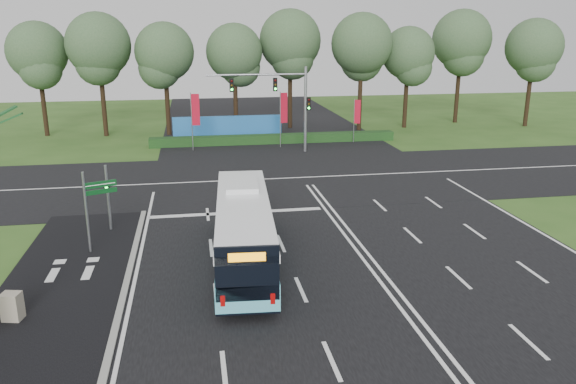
# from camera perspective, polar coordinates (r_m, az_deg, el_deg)

# --- Properties ---
(ground) EXTENTS (120.00, 120.00, 0.00)m
(ground) POSITION_cam_1_polar(r_m,az_deg,el_deg) (27.52, 6.10, -4.88)
(ground) COLOR #2F531B
(ground) RESTS_ON ground
(road_main) EXTENTS (20.00, 120.00, 0.04)m
(road_main) POSITION_cam_1_polar(r_m,az_deg,el_deg) (27.51, 6.10, -4.84)
(road_main) COLOR black
(road_main) RESTS_ON ground
(road_cross) EXTENTS (120.00, 14.00, 0.05)m
(road_cross) POSITION_cam_1_polar(r_m,az_deg,el_deg) (38.64, 1.33, 1.45)
(road_cross) COLOR black
(road_cross) RESTS_ON ground
(bike_path) EXTENTS (5.00, 18.00, 0.06)m
(bike_path) POSITION_cam_1_polar(r_m,az_deg,el_deg) (24.38, -21.68, -8.77)
(bike_path) COLOR black
(bike_path) RESTS_ON ground
(kerb_strip) EXTENTS (0.25, 18.00, 0.12)m
(kerb_strip) POSITION_cam_1_polar(r_m,az_deg,el_deg) (23.96, -16.02, -8.59)
(kerb_strip) COLOR gray
(kerb_strip) RESTS_ON ground
(city_bus) EXTENTS (2.99, 10.93, 3.10)m
(city_bus) POSITION_cam_1_polar(r_m,az_deg,el_deg) (24.25, -4.53, -3.84)
(city_bus) COLOR #59BDCF
(city_bus) RESTS_ON ground
(pedestrian_signal) EXTENTS (0.29, 0.42, 3.41)m
(pedestrian_signal) POSITION_cam_1_polar(r_m,az_deg,el_deg) (29.45, -17.83, -0.34)
(pedestrian_signal) COLOR gray
(pedestrian_signal) RESTS_ON ground
(street_sign) EXTENTS (1.39, 0.63, 3.82)m
(street_sign) POSITION_cam_1_polar(r_m,az_deg,el_deg) (26.70, -19.19, -0.89)
(street_sign) COLOR gray
(street_sign) RESTS_ON ground
(utility_cabinet) EXTENTS (0.73, 0.65, 1.05)m
(utility_cabinet) POSITION_cam_1_polar(r_m,az_deg,el_deg) (22.17, -26.23, -10.45)
(utility_cabinet) COLOR #A59B85
(utility_cabinet) RESTS_ON ground
(banner_flag_left) EXTENTS (0.72, 0.08, 4.88)m
(banner_flag_left) POSITION_cam_1_polar(r_m,az_deg,el_deg) (47.56, -9.48, 7.88)
(banner_flag_left) COLOR gray
(banner_flag_left) RESTS_ON ground
(banner_flag_mid) EXTENTS (0.68, 0.27, 4.80)m
(banner_flag_mid) POSITION_cam_1_polar(r_m,az_deg,el_deg) (48.40, -0.52, 8.19)
(banner_flag_mid) COLOR gray
(banner_flag_mid) RESTS_ON ground
(banner_flag_right) EXTENTS (0.55, 0.24, 3.93)m
(banner_flag_right) POSITION_cam_1_polar(r_m,az_deg,el_deg) (50.93, 6.99, 7.87)
(banner_flag_right) COLOR gray
(banner_flag_right) RESTS_ON ground
(traffic_light_gantry) EXTENTS (8.41, 0.28, 7.00)m
(traffic_light_gantry) POSITION_cam_1_polar(r_m,az_deg,el_deg) (46.07, -0.42, 9.72)
(traffic_light_gantry) COLOR gray
(traffic_light_gantry) RESTS_ON ground
(hedge) EXTENTS (22.00, 1.20, 0.80)m
(hedge) POSITION_cam_1_polar(r_m,az_deg,el_deg) (50.58, -1.38, 5.41)
(hedge) COLOR #143714
(hedge) RESTS_ON ground
(blue_hoarding) EXTENTS (10.00, 0.30, 2.20)m
(blue_hoarding) POSITION_cam_1_polar(r_m,az_deg,el_deg) (52.51, -6.14, 6.50)
(blue_hoarding) COLOR #1F61A9
(blue_hoarding) RESTS_ON ground
(eucalyptus_row) EXTENTS (54.30, 9.54, 11.98)m
(eucalyptus_row) POSITION_cam_1_polar(r_m,az_deg,el_deg) (56.88, 1.28, 14.57)
(eucalyptus_row) COLOR black
(eucalyptus_row) RESTS_ON ground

